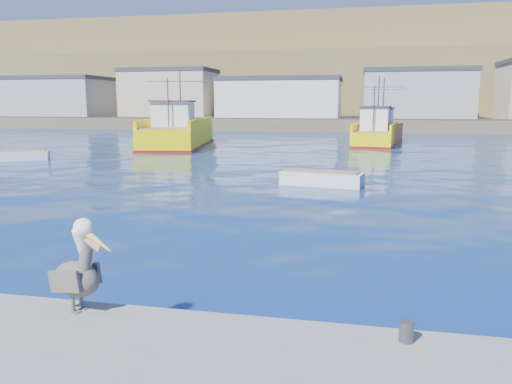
{
  "coord_description": "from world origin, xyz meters",
  "views": [
    {
      "loc": [
        2.29,
        -10.11,
        3.74
      ],
      "look_at": [
        -0.59,
        3.61,
        1.25
      ],
      "focal_mm": 35.0,
      "sensor_mm": 36.0,
      "label": 1
    }
  ],
  "objects_px": {
    "skiff_left": "(19,156)",
    "skiff_mid": "(322,180)",
    "trawler_yellow_a": "(178,133)",
    "trawler_yellow_b": "(376,134)",
    "pelican": "(78,271)",
    "boat_orange": "(380,132)"
  },
  "relations": [
    {
      "from": "trawler_yellow_a",
      "to": "pelican",
      "type": "xyz_separation_m",
      "value": [
        11.76,
        -35.63,
        -0.02
      ]
    },
    {
      "from": "boat_orange",
      "to": "skiff_mid",
      "type": "bearing_deg",
      "value": -97.52
    },
    {
      "from": "trawler_yellow_b",
      "to": "skiff_mid",
      "type": "distance_m",
      "value": 24.66
    },
    {
      "from": "trawler_yellow_a",
      "to": "trawler_yellow_b",
      "type": "xyz_separation_m",
      "value": [
        17.36,
        5.12,
        -0.19
      ]
    },
    {
      "from": "trawler_yellow_a",
      "to": "boat_orange",
      "type": "height_order",
      "value": "trawler_yellow_a"
    },
    {
      "from": "trawler_yellow_a",
      "to": "pelican",
      "type": "height_order",
      "value": "trawler_yellow_a"
    },
    {
      "from": "trawler_yellow_b",
      "to": "boat_orange",
      "type": "distance_m",
      "value": 2.49
    },
    {
      "from": "boat_orange",
      "to": "trawler_yellow_a",
      "type": "bearing_deg",
      "value": -157.07
    },
    {
      "from": "skiff_mid",
      "to": "trawler_yellow_a",
      "type": "bearing_deg",
      "value": 126.51
    },
    {
      "from": "skiff_mid",
      "to": "skiff_left",
      "type": "bearing_deg",
      "value": 163.02
    },
    {
      "from": "boat_orange",
      "to": "pelican",
      "type": "bearing_deg",
      "value": -98.05
    },
    {
      "from": "trawler_yellow_a",
      "to": "trawler_yellow_b",
      "type": "relative_size",
      "value": 1.37
    },
    {
      "from": "skiff_mid",
      "to": "pelican",
      "type": "bearing_deg",
      "value": -98.92
    },
    {
      "from": "skiff_left",
      "to": "skiff_mid",
      "type": "height_order",
      "value": "skiff_mid"
    },
    {
      "from": "trawler_yellow_a",
      "to": "trawler_yellow_b",
      "type": "height_order",
      "value": "trawler_yellow_a"
    },
    {
      "from": "pelican",
      "to": "skiff_mid",
      "type": "bearing_deg",
      "value": 81.08
    },
    {
      "from": "pelican",
      "to": "trawler_yellow_b",
      "type": "bearing_deg",
      "value": 82.18
    },
    {
      "from": "skiff_left",
      "to": "skiff_mid",
      "type": "distance_m",
      "value": 21.61
    },
    {
      "from": "boat_orange",
      "to": "skiff_mid",
      "type": "xyz_separation_m",
      "value": [
        -3.55,
        -26.9,
        -0.79
      ]
    },
    {
      "from": "trawler_yellow_a",
      "to": "boat_orange",
      "type": "relative_size",
      "value": 1.55
    },
    {
      "from": "boat_orange",
      "to": "skiff_left",
      "type": "distance_m",
      "value": 31.8
    },
    {
      "from": "trawler_yellow_a",
      "to": "skiff_left",
      "type": "relative_size",
      "value": 3.66
    }
  ]
}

